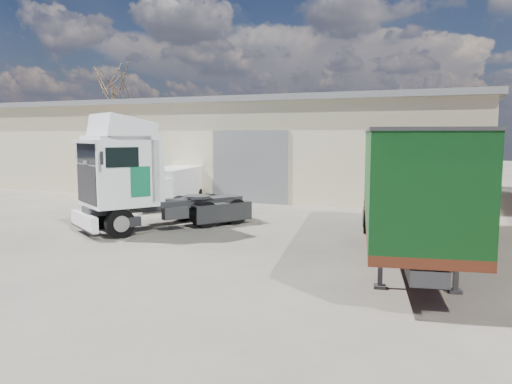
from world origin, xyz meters
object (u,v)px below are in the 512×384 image
at_px(bare_tree, 113,77).
at_px(orange_skip, 114,182).
at_px(tractor_unit, 139,182).
at_px(panel_van, 172,186).
at_px(box_trailer, 406,179).

xyz_separation_m(bare_tree, orange_skip, (7.85, -10.20, -7.13)).
distance_m(bare_tree, orange_skip, 14.72).
height_order(bare_tree, tractor_unit, bare_tree).
bearing_deg(panel_van, orange_skip, 149.80).
relative_size(tractor_unit, panel_van, 1.37).
bearing_deg(orange_skip, tractor_unit, -66.52).
height_order(tractor_unit, orange_skip, tractor_unit).
height_order(box_trailer, panel_van, box_trailer).
height_order(panel_van, orange_skip, orange_skip).
bearing_deg(orange_skip, box_trailer, -45.65).
distance_m(bare_tree, box_trailer, 30.92).
bearing_deg(orange_skip, bare_tree, 108.01).
height_order(tractor_unit, panel_van, tractor_unit).
distance_m(box_trailer, panel_van, 13.17).
bearing_deg(tractor_unit, box_trailer, 31.28).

